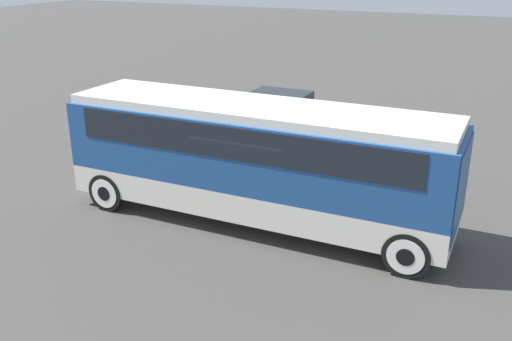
{
  "coord_description": "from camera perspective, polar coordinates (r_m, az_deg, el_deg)",
  "views": [
    {
      "loc": [
        5.8,
        -12.21,
        6.51
      ],
      "look_at": [
        0.0,
        0.0,
        1.4
      ],
      "focal_mm": 40.0,
      "sensor_mm": 36.0,
      "label": 1
    }
  ],
  "objects": [
    {
      "name": "ground_plane",
      "position": [
        15.0,
        0.0,
        -5.02
      ],
      "size": [
        120.0,
        120.0,
        0.0
      ],
      "primitive_type": "plane",
      "color": "#423F3D"
    },
    {
      "name": "tour_bus",
      "position": [
        14.25,
        0.35,
        1.71
      ],
      "size": [
        9.89,
        2.51,
        3.12
      ],
      "color": "silver",
      "rests_on": "ground_plane"
    },
    {
      "name": "parked_car_near",
      "position": [
        19.33,
        7.69,
        3.19
      ],
      "size": [
        4.7,
        1.89,
        1.52
      ],
      "color": "black",
      "rests_on": "ground_plane"
    },
    {
      "name": "parked_car_mid",
      "position": [
        22.5,
        2.7,
        5.87
      ],
      "size": [
        4.31,
        1.9,
        1.54
      ],
      "color": "silver",
      "rests_on": "ground_plane"
    }
  ]
}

